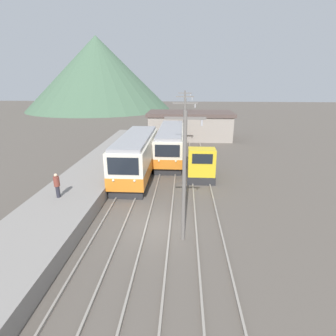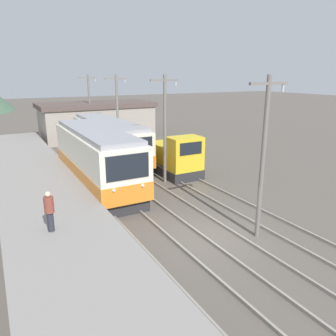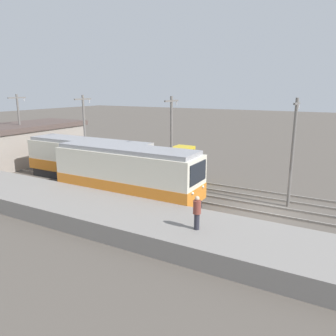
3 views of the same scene
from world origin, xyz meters
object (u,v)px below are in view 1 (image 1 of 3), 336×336
Objects in this scene: catenary_mast_far at (185,122)px; catenary_mast_distant at (185,113)px; commuter_train_center at (171,145)px; catenary_mast_near at (184,174)px; commuter_train_left at (137,158)px; catenary_mast_mid at (184,138)px; person_on_platform at (57,184)px; shunting_locomotive at (200,164)px.

catenary_mast_distant is (0.00, 8.82, 0.00)m from catenary_mast_far.
commuter_train_center is 1.68× the size of catenary_mast_near.
catenary_mast_mid is (4.31, -1.08, 2.08)m from commuter_train_left.
commuter_train_center is 1.68× the size of catenary_mast_distant.
person_on_platform is (-8.36, -5.95, -1.93)m from catenary_mast_mid.
commuter_train_center is 1.68× the size of catenary_mast_mid.
commuter_train_left reaches higher than person_on_platform.
catenary_mast_near is 8.82m from catenary_mast_mid.
commuter_train_center is at bearing 95.43° from catenary_mast_near.
shunting_locomotive is 10.56m from catenary_mast_near.
commuter_train_center is 2.45× the size of shunting_locomotive.
catenary_mast_far and catenary_mast_distant have the same top height.
catenary_mast_distant is at bearing 81.91° from commuter_train_center.
catenary_mast_far is 4.22× the size of person_on_platform.
catenary_mast_far is (4.31, 7.74, 2.08)m from commuter_train_left.
catenary_mast_far is at bearing 90.00° from catenary_mast_near.
catenary_mast_near and catenary_mast_far have the same top height.
commuter_train_left is 0.89× the size of commuter_train_center.
catenary_mast_near is (-1.49, -10.11, 2.65)m from shunting_locomotive.
person_on_platform is at bearing -144.54° from catenary_mast_mid.
person_on_platform is (-4.05, -7.03, 0.15)m from commuter_train_left.
catenary_mast_near is (1.51, -15.85, 2.22)m from commuter_train_center.
catenary_mast_far reaches higher than shunting_locomotive.
catenary_mast_far is 17.08m from person_on_platform.
catenary_mast_near is (4.31, -9.89, 2.08)m from commuter_train_left.
commuter_train_left is 4.90m from catenary_mast_mid.
commuter_train_left reaches higher than commuter_train_center.
commuter_train_left is at bearing 165.99° from catenary_mast_mid.
catenary_mast_mid reaches higher than shunting_locomotive.
commuter_train_center is at bearing 64.82° from commuter_train_left.
commuter_train_center is (2.80, 5.96, -0.14)m from commuter_train_left.
catenary_mast_distant reaches higher than shunting_locomotive.
catenary_mast_distant is at bearing 90.00° from catenary_mast_far.
commuter_train_center is at bearing 117.62° from shunting_locomotive.
catenary_mast_near is at bearing -90.00° from catenary_mast_mid.
commuter_train_left is 1.50× the size of catenary_mast_near.
catenary_mast_near is 17.63m from catenary_mast_far.
catenary_mast_near is 26.45m from catenary_mast_distant.
catenary_mast_far is (0.00, 8.82, 0.00)m from catenary_mast_mid.
commuter_train_left is at bearing -104.58° from catenary_mast_distant.
catenary_mast_distant is at bearing 70.49° from person_on_platform.
catenary_mast_far is (0.00, 17.63, 0.00)m from catenary_mast_near.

